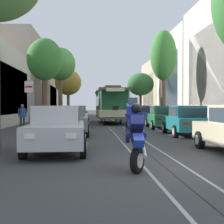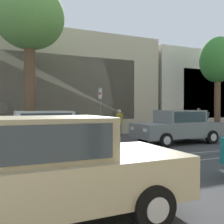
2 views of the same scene
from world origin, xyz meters
name	(u,v)px [view 1 (image 1 of 2)]	position (x,y,z in m)	size (l,w,h in m)	color
ground_plane	(110,123)	(0.00, 21.84, 0.00)	(160.00, 160.00, 0.00)	#38383A
trolley_track_rails	(108,121)	(0.00, 25.30, 0.00)	(1.14, 62.61, 0.01)	gray
building_facade_left	(4,85)	(-10.65, 25.51, 3.69)	(5.99, 54.31, 9.90)	#BCAD93
building_facade_right	(201,77)	(10.46, 27.22, 4.79)	(5.72, 54.31, 10.95)	tan
parked_car_silver_near_left	(57,129)	(-3.03, 2.91, 0.80)	(2.07, 4.39, 1.58)	#B7B7BC
parked_car_grey_second_left	(70,120)	(-2.95, 9.30, 0.80)	(2.06, 4.39, 1.58)	slate
parked_car_silver_mid_left	(75,116)	(-2.97, 15.67, 0.80)	(2.02, 4.37, 1.58)	#B7B7BC
parked_car_black_fourth_left	(76,114)	(-3.15, 21.87, 0.80)	(2.13, 4.42, 1.58)	black
parked_car_navy_fifth_left	(79,113)	(-3.09, 28.25, 0.80)	(2.00, 4.36, 1.58)	#19234C
parked_car_teal_second_right	(186,120)	(3.17, 8.59, 0.80)	(2.09, 4.40, 1.58)	#196B70
parked_car_green_mid_right	(163,117)	(3.14, 14.02, 0.80)	(2.12, 4.41, 1.58)	#1E6038
parked_car_blue_fourth_right	(146,114)	(3.14, 20.65, 0.80)	(2.13, 4.42, 1.58)	#233D93
parked_car_brown_fifth_right	(137,113)	(3.20, 26.40, 0.80)	(2.01, 4.37, 1.58)	brown
parked_car_orange_sixth_right	(129,112)	(3.02, 32.48, 0.80)	(2.07, 4.39, 1.58)	orange
parked_car_grey_far_right	(124,111)	(3.17, 38.92, 0.80)	(2.06, 4.39, 1.58)	slate
street_tree_kerb_left_second	(45,61)	(-4.93, 13.90, 4.59)	(2.38, 2.04, 6.12)	brown
street_tree_kerb_left_mid	(60,65)	(-5.07, 26.97, 5.94)	(3.27, 3.38, 7.81)	brown
street_tree_kerb_left_fourth	(68,83)	(-4.96, 38.26, 4.84)	(3.72, 4.06, 6.70)	brown
street_tree_kerb_right_second	(163,57)	(4.82, 21.11, 6.04)	(2.40, 2.49, 8.47)	brown
street_tree_kerb_right_mid	(141,85)	(5.16, 36.54, 4.51)	(3.71, 3.34, 6.13)	#4C3826
cable_car_trolley	(111,105)	(0.00, 21.53, 1.66)	(2.69, 9.16, 3.28)	#1E5B38
motorcycle_with_rider	(135,132)	(-0.80, -0.20, 0.94)	(0.50, 1.86, 1.79)	black
pedestrian_crossing_far	(22,115)	(-6.40, 13.76, 0.94)	(0.55, 0.42, 1.67)	#282D38
fire_hydrant	(39,127)	(-4.73, 9.89, 0.42)	(0.40, 0.22, 0.84)	red
street_sign_post	(29,104)	(-4.51, 5.91, 1.67)	(0.36, 0.07, 2.69)	slate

